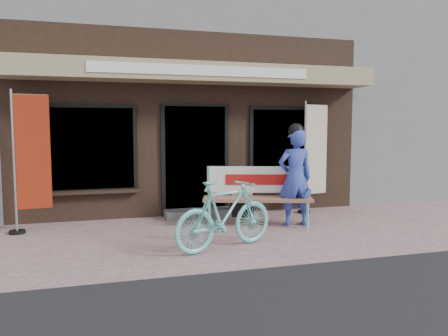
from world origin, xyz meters
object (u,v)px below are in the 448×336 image
object	(u,v)px
person	(295,176)
menu_stand	(242,192)
nobori_cream	(314,155)
nobori_red	(30,160)
bench	(257,191)
bicycle	(225,215)

from	to	relation	value
person	menu_stand	distance (m)	1.21
person	menu_stand	xyz separation A→B (m)	(-0.68, 0.92, -0.41)
nobori_cream	nobori_red	bearing A→B (deg)	173.53
bench	person	size ratio (longest dim) A/B	1.09
menu_stand	bench	bearing A→B (deg)	-68.57
nobori_cream	menu_stand	world-z (taller)	nobori_cream
nobori_red	nobori_cream	xyz separation A→B (m)	(5.30, 0.29, -0.05)
bench	menu_stand	bearing A→B (deg)	112.40
bicycle	nobori_cream	bearing A→B (deg)	-69.97
person	nobori_red	bearing A→B (deg)	175.43
person	bench	bearing A→B (deg)	162.95
bicycle	menu_stand	size ratio (longest dim) A/B	1.76
bicycle	bench	bearing A→B (deg)	-56.42
bicycle	nobori_cream	size ratio (longest dim) A/B	0.73
bicycle	nobori_red	size ratio (longest dim) A/B	0.71
bench	person	distance (m)	0.72
bench	menu_stand	world-z (taller)	bench
bench	bicycle	xyz separation A→B (m)	(-0.99, -1.36, -0.11)
bench	bicycle	world-z (taller)	bench
bench	nobori_red	bearing A→B (deg)	-169.82
person	nobori_cream	distance (m)	1.37
nobori_red	person	bearing A→B (deg)	-15.12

